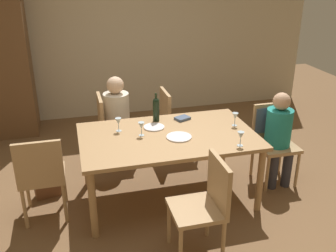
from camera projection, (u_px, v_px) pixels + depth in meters
The scene contains 19 objects.
ground_plane at pixel (168, 196), 4.34m from camera, with size 10.00×10.00×0.00m, color brown.
rear_room_partition at pixel (125, 34), 6.27m from camera, with size 6.40×0.12×2.70m, color beige.
dining_table at pixel (168, 141), 4.08m from camera, with size 1.84×1.13×0.76m.
chair_right_end at pixel (272, 131), 4.53m from camera, with size 0.44×0.46×0.92m.
chair_far_left at pixel (110, 125), 4.85m from camera, with size 0.44×0.44×0.92m.
chair_far_right at pixel (174, 119), 5.05m from camera, with size 0.44×0.44×0.92m.
chair_near at pixel (206, 201), 3.32m from camera, with size 0.44×0.44×0.92m.
chair_left_end at pixel (41, 173), 3.75m from camera, with size 0.44×0.44×0.92m.
person_woman_host at pixel (279, 133), 4.37m from camera, with size 0.30×0.34×1.11m.
person_man_bearded at pixel (119, 115), 4.83m from camera, with size 0.36×0.32×1.16m.
wine_bottle_tall_green at pixel (156, 109), 4.34m from camera, with size 0.07×0.07×0.33m.
wine_glass_near_left at pixel (141, 126), 3.99m from camera, with size 0.07×0.07×0.15m.
wine_glass_centre at pixel (241, 136), 3.77m from camera, with size 0.07×0.07×0.15m.
wine_glass_near_right at pixel (235, 117), 4.23m from camera, with size 0.07×0.07×0.15m.
wine_glass_far at pixel (118, 122), 4.09m from camera, with size 0.07×0.07×0.15m.
dinner_plate_host at pixel (179, 137), 3.98m from camera, with size 0.26×0.26×0.01m, color white.
dinner_plate_guest_left at pixel (154, 127), 4.22m from camera, with size 0.23×0.23×0.01m, color white.
folded_napkin at pixel (182, 118), 4.43m from camera, with size 0.16×0.12×0.03m, color #4C5B75.
handbag at pixel (48, 187), 4.31m from camera, with size 0.28×0.12×0.22m, color brown.
Camera 1 is at (-0.94, -3.56, 2.43)m, focal length 41.24 mm.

